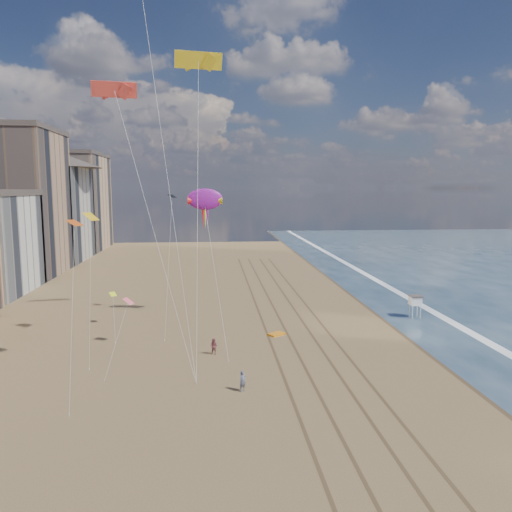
{
  "coord_description": "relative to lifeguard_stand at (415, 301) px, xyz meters",
  "views": [
    {
      "loc": [
        -7.6,
        -30.29,
        17.2
      ],
      "look_at": [
        -2.61,
        26.0,
        9.5
      ],
      "focal_mm": 35.0,
      "sensor_mm": 36.0,
      "label": 1
    }
  ],
  "objects": [
    {
      "name": "grounded_kite",
      "position": [
        -19.49,
        -6.35,
        -2.19
      ],
      "size": [
        2.29,
        2.12,
        0.22
      ],
      "primitive_type": "cube",
      "rotation": [
        0.0,
        0.0,
        0.61
      ],
      "color": "orange",
      "rests_on": "ground"
    },
    {
      "name": "ground",
      "position": [
        -19.35,
        -32.68,
        -2.3
      ],
      "size": [
        260.0,
        260.0,
        0.0
      ],
      "primitive_type": "plane",
      "color": "brown",
      "rests_on": "ground"
    },
    {
      "name": "small_kites",
      "position": [
        -38.01,
        -7.06,
        9.41
      ],
      "size": [
        10.0,
        21.16,
        12.59
      ],
      "color": "gold",
      "rests_on": "ground"
    },
    {
      "name": "kite_flyer_b",
      "position": [
        -26.89,
        -12.75,
        -1.42
      ],
      "size": [
        1.05,
        0.96,
        1.76
      ],
      "primitive_type": "imported",
      "rotation": [
        0.0,
        0.0,
        -0.41
      ],
      "color": "brown",
      "rests_on": "ground"
    },
    {
      "name": "parafoils",
      "position": [
        -32.33,
        -7.26,
        30.22
      ],
      "size": [
        13.71,
        13.16,
        10.85
      ],
      "color": "black",
      "rests_on": "ground"
    },
    {
      "name": "foam",
      "position": [
        3.85,
        7.32,
        -2.3
      ],
      "size": [
        260.0,
        260.0,
        0.0
      ],
      "primitive_type": "plane",
      "color": "white",
      "rests_on": "ground"
    },
    {
      "name": "show_kite",
      "position": [
        -27.79,
        1.78,
        13.45
      ],
      "size": [
        4.53,
        8.89,
        22.47
      ],
      "color": "#941799",
      "rests_on": "ground"
    },
    {
      "name": "wet_sand",
      "position": [
        -0.35,
        7.32,
        -2.3
      ],
      "size": [
        260.0,
        260.0,
        0.0
      ],
      "primitive_type": "plane",
      "color": "#42301E",
      "rests_on": "ground"
    },
    {
      "name": "tracks",
      "position": [
        -16.8,
        -2.68,
        -2.3
      ],
      "size": [
        7.68,
        120.0,
        0.01
      ],
      "color": "brown",
      "rests_on": "ground"
    },
    {
      "name": "kite_flyer_a",
      "position": [
        -24.49,
        -22.44,
        -1.41
      ],
      "size": [
        0.78,
        0.72,
        1.8
      ],
      "primitive_type": "imported",
      "rotation": [
        0.0,
        0.0,
        0.57
      ],
      "color": "slate",
      "rests_on": "ground"
    },
    {
      "name": "lifeguard_stand",
      "position": [
        0.0,
        0.0,
        0.0
      ],
      "size": [
        1.66,
        1.66,
        2.99
      ],
      "color": "white",
      "rests_on": "ground"
    },
    {
      "name": "buildings",
      "position": [
        -65.08,
        32.9,
        11.25
      ],
      "size": [
        34.72,
        131.35,
        29.0
      ],
      "color": "#C6B284",
      "rests_on": "ground"
    }
  ]
}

